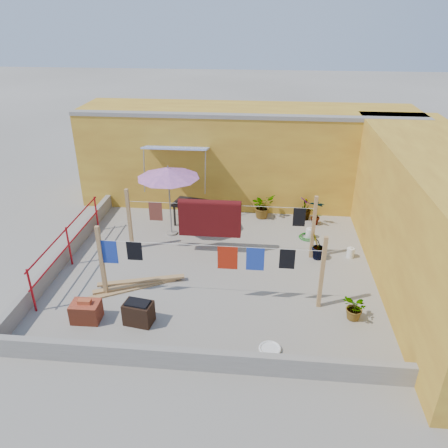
{
  "coord_description": "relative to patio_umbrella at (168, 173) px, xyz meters",
  "views": [
    {
      "loc": [
        1.14,
        -9.67,
        6.15
      ],
      "look_at": [
        0.16,
        0.3,
        1.14
      ],
      "focal_mm": 35.0,
      "sensor_mm": 36.0,
      "label": 1
    }
  ],
  "objects": [
    {
      "name": "ground",
      "position": [
        1.56,
        -1.76,
        -1.93
      ],
      "size": [
        80.0,
        80.0,
        0.0
      ],
      "primitive_type": "plane",
      "color": "#9E998E",
      "rests_on": "ground"
    },
    {
      "name": "wall_back",
      "position": [
        2.06,
        2.93,
        -0.32
      ],
      "size": [
        11.0,
        3.27,
        3.21
      ],
      "color": "gold",
      "rests_on": "ground"
    },
    {
      "name": "wall_right",
      "position": [
        6.76,
        -1.76,
        -0.33
      ],
      "size": [
        2.4,
        9.0,
        3.2
      ],
      "primitive_type": "cube",
      "color": "gold",
      "rests_on": "ground"
    },
    {
      "name": "parapet_front",
      "position": [
        1.56,
        -5.34,
        -1.71
      ],
      "size": [
        8.3,
        0.16,
        0.44
      ],
      "primitive_type": "cube",
      "color": "gray",
      "rests_on": "ground"
    },
    {
      "name": "parapet_left",
      "position": [
        -2.52,
        -1.76,
        -1.71
      ],
      "size": [
        0.16,
        7.3,
        0.44
      ],
      "primitive_type": "cube",
      "color": "gray",
      "rests_on": "ground"
    },
    {
      "name": "red_railing",
      "position": [
        -2.29,
        -1.96,
        -1.21
      ],
      "size": [
        0.05,
        4.2,
        1.1
      ],
      "color": "#A51018",
      "rests_on": "ground"
    },
    {
      "name": "clothesline_rig",
      "position": [
        1.34,
        -1.21,
        -0.92
      ],
      "size": [
        5.09,
        2.35,
        1.8
      ],
      "color": "tan",
      "rests_on": "ground"
    },
    {
      "name": "patio_umbrella",
      "position": [
        0.0,
        0.0,
        0.0
      ],
      "size": [
        2.24,
        2.24,
        2.15
      ],
      "color": "gray",
      "rests_on": "ground"
    },
    {
      "name": "outdoor_table",
      "position": [
        0.71,
        0.72,
        -1.28
      ],
      "size": [
        1.66,
        1.08,
        0.72
      ],
      "color": "black",
      "rests_on": "ground"
    },
    {
      "name": "brick_stack",
      "position": [
        -1.02,
        -4.16,
        -1.7
      ],
      "size": [
        0.62,
        0.46,
        0.53
      ],
      "color": "#9D3E24",
      "rests_on": "ground"
    },
    {
      "name": "lumber_pile",
      "position": [
        -0.27,
        -2.82,
        -1.86
      ],
      "size": [
        2.15,
        1.2,
        0.14
      ],
      "color": "tan",
      "rests_on": "ground"
    },
    {
      "name": "brazier",
      "position": [
        0.14,
        -4.13,
        -1.67
      ],
      "size": [
        0.66,
        0.5,
        0.54
      ],
      "color": "black",
      "rests_on": "ground"
    },
    {
      "name": "white_basin",
      "position": [
        2.96,
        -4.73,
        -1.89
      ],
      "size": [
        0.45,
        0.45,
        0.08
      ],
      "color": "silver",
      "rests_on": "ground"
    },
    {
      "name": "water_jug_a",
      "position": [
        5.13,
        -0.88,
        -1.79
      ],
      "size": [
        0.2,
        0.2,
        0.32
      ],
      "color": "silver",
      "rests_on": "ground"
    },
    {
      "name": "water_jug_b",
      "position": [
        4.11,
        0.14,
        -1.78
      ],
      "size": [
        0.22,
        0.22,
        0.34
      ],
      "color": "silver",
      "rests_on": "ground"
    },
    {
      "name": "green_hose",
      "position": [
        4.06,
        0.14,
        -1.9
      ],
      "size": [
        0.51,
        0.51,
        0.08
      ],
      "color": "#17681A",
      "rests_on": "ground"
    },
    {
      "name": "plant_back_a",
      "position": [
        2.69,
        1.44,
        -1.53
      ],
      "size": [
        0.96,
        0.94,
        0.8
      ],
      "primitive_type": "imported",
      "rotation": [
        0.0,
        0.0,
        0.67
      ],
      "color": "#195518",
      "rests_on": "ground"
    },
    {
      "name": "plant_back_b",
      "position": [
        4.04,
        1.44,
        -1.56
      ],
      "size": [
        0.53,
        0.53,
        0.74
      ],
      "primitive_type": "imported",
      "rotation": [
        0.0,
        0.0,
        1.93
      ],
      "color": "#195518",
      "rests_on": "ground"
    },
    {
      "name": "plant_right_a",
      "position": [
        4.37,
        1.06,
        -1.5
      ],
      "size": [
        0.52,
        0.41,
        0.86
      ],
      "primitive_type": "imported",
      "rotation": [
        0.0,
        0.0,
        2.88
      ],
      "color": "#195518",
      "rests_on": "ground"
    },
    {
      "name": "plant_right_b",
      "position": [
        4.21,
        -1.07,
        -1.54
      ],
      "size": [
        0.52,
        0.55,
        0.78
      ],
      "primitive_type": "imported",
      "rotation": [
        0.0,
        0.0,
        4.14
      ],
      "color": "#195518",
      "rests_on": "ground"
    },
    {
      "name": "plant_right_c",
      "position": [
        4.8,
        -3.57,
        -1.63
      ],
      "size": [
        0.66,
        0.69,
        0.6
      ],
      "primitive_type": "imported",
      "rotation": [
        0.0,
        0.0,
        5.16
      ],
      "color": "#195518",
      "rests_on": "ground"
    }
  ]
}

